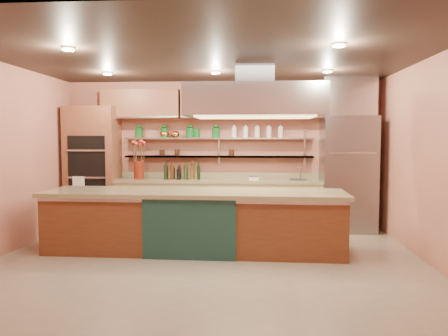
# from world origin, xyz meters

# --- Properties ---
(floor) EXTENTS (6.00, 5.00, 0.02)m
(floor) POSITION_xyz_m (0.00, 0.00, -0.01)
(floor) COLOR gray
(floor) RESTS_ON ground
(ceiling) EXTENTS (6.00, 5.00, 0.02)m
(ceiling) POSITION_xyz_m (0.00, 0.00, 2.80)
(ceiling) COLOR black
(ceiling) RESTS_ON wall_back
(wall_back) EXTENTS (6.00, 0.04, 2.80)m
(wall_back) POSITION_xyz_m (0.00, 2.50, 1.40)
(wall_back) COLOR #BA6F57
(wall_back) RESTS_ON floor
(wall_front) EXTENTS (6.00, 0.04, 2.80)m
(wall_front) POSITION_xyz_m (0.00, -2.50, 1.40)
(wall_front) COLOR #BA6F57
(wall_front) RESTS_ON floor
(wall_right) EXTENTS (0.04, 5.00, 2.80)m
(wall_right) POSITION_xyz_m (3.00, 0.00, 1.40)
(wall_right) COLOR #BA6F57
(wall_right) RESTS_ON floor
(oven_stack) EXTENTS (0.95, 0.64, 2.30)m
(oven_stack) POSITION_xyz_m (-2.45, 2.18, 1.15)
(oven_stack) COLOR brown
(oven_stack) RESTS_ON floor
(refrigerator) EXTENTS (0.95, 0.72, 2.10)m
(refrigerator) POSITION_xyz_m (2.35, 2.14, 1.05)
(refrigerator) COLOR gray
(refrigerator) RESTS_ON floor
(back_counter) EXTENTS (3.84, 0.64, 0.93)m
(back_counter) POSITION_xyz_m (-0.05, 2.20, 0.47)
(back_counter) COLOR tan
(back_counter) RESTS_ON floor
(wall_shelf_lower) EXTENTS (3.60, 0.26, 0.03)m
(wall_shelf_lower) POSITION_xyz_m (-0.05, 2.37, 1.35)
(wall_shelf_lower) COLOR #B2B5B9
(wall_shelf_lower) RESTS_ON wall_back
(wall_shelf_upper) EXTENTS (3.60, 0.26, 0.03)m
(wall_shelf_upper) POSITION_xyz_m (-0.05, 2.37, 1.70)
(wall_shelf_upper) COLOR #B2B5B9
(wall_shelf_upper) RESTS_ON wall_back
(upper_cabinets) EXTENTS (4.60, 0.36, 0.55)m
(upper_cabinets) POSITION_xyz_m (0.00, 2.32, 2.35)
(upper_cabinets) COLOR brown
(upper_cabinets) RESTS_ON wall_back
(range_hood) EXTENTS (2.00, 1.00, 0.45)m
(range_hood) POSITION_xyz_m (0.64, 0.47, 2.25)
(range_hood) COLOR #B2B5B9
(range_hood) RESTS_ON ceiling
(ceiling_downlights) EXTENTS (4.00, 2.80, 0.02)m
(ceiling_downlights) POSITION_xyz_m (0.00, 0.20, 2.77)
(ceiling_downlights) COLOR #FFE5A5
(ceiling_downlights) RESTS_ON ceiling
(island) EXTENTS (4.42, 1.05, 0.92)m
(island) POSITION_xyz_m (-0.26, 0.47, 0.46)
(island) COLOR brown
(island) RESTS_ON floor
(flower_vase) EXTENTS (0.20, 0.20, 0.34)m
(flower_vase) POSITION_xyz_m (-1.55, 2.15, 1.10)
(flower_vase) COLOR #601A0E
(flower_vase) RESTS_ON back_counter
(oil_bottle_cluster) EXTENTS (0.77, 0.34, 0.24)m
(oil_bottle_cluster) POSITION_xyz_m (-0.72, 2.15, 1.05)
(oil_bottle_cluster) COLOR black
(oil_bottle_cluster) RESTS_ON back_counter
(kitchen_scale) EXTENTS (0.21, 0.19, 0.10)m
(kitchen_scale) POSITION_xyz_m (0.62, 2.15, 0.98)
(kitchen_scale) COLOR silver
(kitchen_scale) RESTS_ON back_counter
(bar_faucet) EXTENTS (0.04, 0.04, 0.24)m
(bar_faucet) POSITION_xyz_m (1.50, 2.25, 1.05)
(bar_faucet) COLOR silver
(bar_faucet) RESTS_ON back_counter
(copper_kettle) EXTENTS (0.18, 0.18, 0.13)m
(copper_kettle) POSITION_xyz_m (-0.89, 2.37, 1.78)
(copper_kettle) COLOR #CA762E
(copper_kettle) RESTS_ON wall_shelf_upper
(green_canister) EXTENTS (0.16, 0.16, 0.17)m
(green_canister) POSITION_xyz_m (-0.48, 2.37, 1.80)
(green_canister) COLOR #104E1A
(green_canister) RESTS_ON wall_shelf_upper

